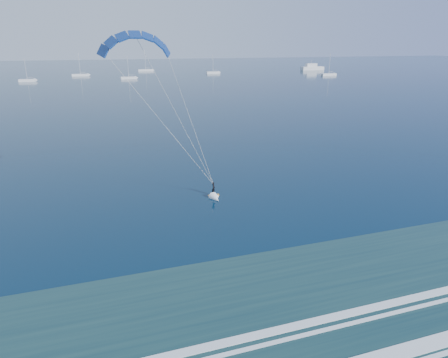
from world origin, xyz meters
TOP-DOWN VIEW (x-y plane):
  - kitesurfer_rig at (-4.06, 30.54)m, footprint 13.84×7.46m
  - motor_yacht at (128.42, 230.50)m, footprint 15.45×4.12m
  - sailboat_1 at (-39.20, 200.01)m, footprint 7.36×2.40m
  - sailboat_2 at (-15.99, 226.35)m, footprint 8.92×2.40m
  - sailboat_3 at (6.94, 199.45)m, footprint 7.79×2.40m
  - sailboat_4 at (23.02, 254.75)m, footprint 9.57×2.40m
  - sailboat_5 at (57.59, 221.72)m, footprint 7.94×2.40m
  - sailboat_6 at (113.65, 187.15)m, footprint 8.60×2.40m

SIDE VIEW (x-z plane):
  - sailboat_1 at x=-39.20m, z-range -4.47..5.82m
  - sailboat_5 at x=57.59m, z-range -4.79..6.15m
  - sailboat_3 at x=6.94m, z-range -4.79..6.15m
  - sailboat_6 at x=113.65m, z-range -5.15..6.51m
  - sailboat_2 at x=-15.99m, z-range -5.31..6.68m
  - sailboat_4 at x=23.02m, z-range -5.76..7.14m
  - motor_yacht at x=128.42m, z-range -1.48..4.84m
  - kitesurfer_rig at x=-4.06m, z-range 0.20..19.59m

